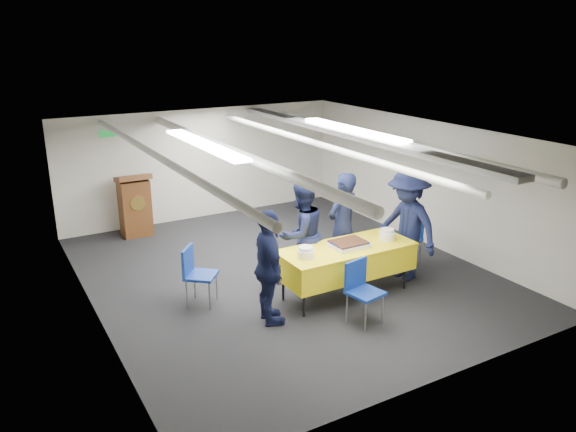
{
  "coord_description": "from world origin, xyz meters",
  "views": [
    {
      "loc": [
        -4.17,
        -7.43,
        3.77
      ],
      "look_at": [
        -0.04,
        -0.2,
        1.05
      ],
      "focal_mm": 35.0,
      "sensor_mm": 36.0,
      "label": 1
    }
  ],
  "objects_px": {
    "chair_near": "(361,285)",
    "chair_right": "(409,235)",
    "sailor_a": "(342,225)",
    "sailor_d": "(407,225)",
    "sailor_b": "(301,234)",
    "sailor_c": "(269,268)",
    "sheet_cake": "(348,244)",
    "chair_left": "(195,270)",
    "serving_table": "(346,260)",
    "podium": "(135,205)"
  },
  "relations": [
    {
      "from": "chair_right",
      "to": "sailor_d",
      "type": "bearing_deg",
      "value": -137.54
    },
    {
      "from": "sailor_c",
      "to": "sailor_d",
      "type": "height_order",
      "value": "sailor_d"
    },
    {
      "from": "sailor_a",
      "to": "sailor_d",
      "type": "bearing_deg",
      "value": 128.62
    },
    {
      "from": "chair_near",
      "to": "podium",
      "type": "bearing_deg",
      "value": 108.92
    },
    {
      "from": "chair_left",
      "to": "sailor_a",
      "type": "xyz_separation_m",
      "value": [
        2.4,
        -0.23,
        0.33
      ]
    },
    {
      "from": "sailor_a",
      "to": "sailor_b",
      "type": "relative_size",
      "value": 1.03
    },
    {
      "from": "chair_near",
      "to": "chair_right",
      "type": "height_order",
      "value": "same"
    },
    {
      "from": "sailor_b",
      "to": "sailor_c",
      "type": "relative_size",
      "value": 1.04
    },
    {
      "from": "sailor_d",
      "to": "podium",
      "type": "bearing_deg",
      "value": -148.84
    },
    {
      "from": "sailor_b",
      "to": "chair_right",
      "type": "bearing_deg",
      "value": 163.11
    },
    {
      "from": "podium",
      "to": "chair_near",
      "type": "bearing_deg",
      "value": -71.08
    },
    {
      "from": "chair_left",
      "to": "sailor_b",
      "type": "bearing_deg",
      "value": -7.07
    },
    {
      "from": "serving_table",
      "to": "chair_near",
      "type": "distance_m",
      "value": 0.84
    },
    {
      "from": "chair_left",
      "to": "sailor_a",
      "type": "relative_size",
      "value": 0.5
    },
    {
      "from": "sheet_cake",
      "to": "sailor_b",
      "type": "distance_m",
      "value": 0.77
    },
    {
      "from": "podium",
      "to": "sailor_b",
      "type": "xyz_separation_m",
      "value": [
        1.61,
        -3.57,
        0.22
      ]
    },
    {
      "from": "podium",
      "to": "serving_table",
      "type": "bearing_deg",
      "value": -64.37
    },
    {
      "from": "sailor_b",
      "to": "sailor_c",
      "type": "bearing_deg",
      "value": 28.35
    },
    {
      "from": "serving_table",
      "to": "podium",
      "type": "bearing_deg",
      "value": 115.63
    },
    {
      "from": "chair_right",
      "to": "sailor_a",
      "type": "xyz_separation_m",
      "value": [
        -1.26,
        0.18,
        0.33
      ]
    },
    {
      "from": "chair_left",
      "to": "chair_right",
      "type": "bearing_deg",
      "value": -6.34
    },
    {
      "from": "chair_near",
      "to": "sailor_c",
      "type": "relative_size",
      "value": 0.54
    },
    {
      "from": "serving_table",
      "to": "sailor_d",
      "type": "relative_size",
      "value": 1.15
    },
    {
      "from": "serving_table",
      "to": "chair_near",
      "type": "xyz_separation_m",
      "value": [
        -0.31,
        -0.78,
        -0.03
      ]
    },
    {
      "from": "sailor_a",
      "to": "chair_right",
      "type": "bearing_deg",
      "value": 154.32
    },
    {
      "from": "podium",
      "to": "chair_left",
      "type": "height_order",
      "value": "podium"
    },
    {
      "from": "podium",
      "to": "chair_near",
      "type": "height_order",
      "value": "podium"
    },
    {
      "from": "sailor_c",
      "to": "sailor_b",
      "type": "bearing_deg",
      "value": -38.2
    },
    {
      "from": "podium",
      "to": "sailor_c",
      "type": "bearing_deg",
      "value": -82.04
    },
    {
      "from": "serving_table",
      "to": "chair_near",
      "type": "height_order",
      "value": "chair_near"
    },
    {
      "from": "sailor_c",
      "to": "chair_near",
      "type": "bearing_deg",
      "value": -105.85
    },
    {
      "from": "sheet_cake",
      "to": "sailor_b",
      "type": "relative_size",
      "value": 0.32
    },
    {
      "from": "sheet_cake",
      "to": "sailor_c",
      "type": "relative_size",
      "value": 0.33
    },
    {
      "from": "sailor_c",
      "to": "serving_table",
      "type": "bearing_deg",
      "value": -69.83
    },
    {
      "from": "sheet_cake",
      "to": "sailor_b",
      "type": "xyz_separation_m",
      "value": [
        -0.42,
        0.64,
        0.02
      ]
    },
    {
      "from": "sheet_cake",
      "to": "podium",
      "type": "bearing_deg",
      "value": 115.74
    },
    {
      "from": "chair_left",
      "to": "sailor_b",
      "type": "xyz_separation_m",
      "value": [
        1.66,
        -0.21,
        0.31
      ]
    },
    {
      "from": "sheet_cake",
      "to": "chair_right",
      "type": "relative_size",
      "value": 0.61
    },
    {
      "from": "sheet_cake",
      "to": "sailor_a",
      "type": "xyz_separation_m",
      "value": [
        0.32,
        0.62,
        0.05
      ]
    },
    {
      "from": "chair_right",
      "to": "sailor_c",
      "type": "distance_m",
      "value": 3.08
    },
    {
      "from": "podium",
      "to": "sailor_c",
      "type": "relative_size",
      "value": 0.78
    },
    {
      "from": "podium",
      "to": "chair_right",
      "type": "bearing_deg",
      "value": -46.22
    },
    {
      "from": "sailor_c",
      "to": "sailor_d",
      "type": "bearing_deg",
      "value": -72.54
    },
    {
      "from": "chair_near",
      "to": "sailor_b",
      "type": "relative_size",
      "value": 0.52
    },
    {
      "from": "serving_table",
      "to": "sailor_b",
      "type": "relative_size",
      "value": 1.23
    },
    {
      "from": "chair_right",
      "to": "sailor_c",
      "type": "relative_size",
      "value": 0.54
    },
    {
      "from": "chair_near",
      "to": "sailor_c",
      "type": "height_order",
      "value": "sailor_c"
    },
    {
      "from": "chair_near",
      "to": "chair_right",
      "type": "xyz_separation_m",
      "value": [
        1.91,
        1.2,
        0.0
      ]
    },
    {
      "from": "sailor_a",
      "to": "serving_table",
      "type": "bearing_deg",
      "value": 42.71
    },
    {
      "from": "sailor_a",
      "to": "sailor_d",
      "type": "xyz_separation_m",
      "value": [
        0.84,
        -0.56,
        0.03
      ]
    }
  ]
}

